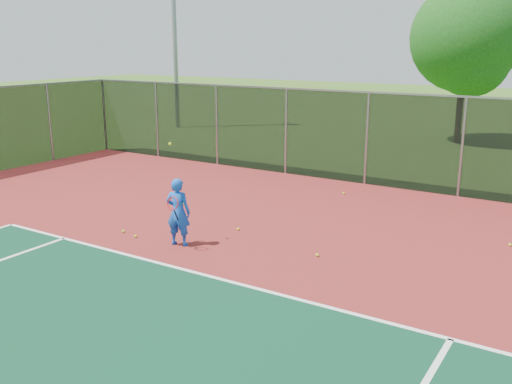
% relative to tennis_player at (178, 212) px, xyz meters
% --- Properties ---
extents(court_apron, '(30.00, 20.00, 0.02)m').
position_rel_tennis_player_xyz_m(court_apron, '(4.40, -2.12, -0.80)').
color(court_apron, maroon).
rests_on(court_apron, ground).
extents(fence_back, '(30.00, 0.06, 3.03)m').
position_rel_tennis_player_xyz_m(fence_back, '(4.40, 7.88, 0.75)').
color(fence_back, black).
rests_on(fence_back, court_apron).
extents(tennis_player, '(0.65, 0.67, 2.36)m').
position_rel_tennis_player_xyz_m(tennis_player, '(0.00, 0.00, 0.00)').
color(tennis_player, blue).
rests_on(tennis_player, court_apron).
extents(practice_ball_0, '(0.07, 0.07, 0.07)m').
position_rel_tennis_player_xyz_m(practice_ball_0, '(-2.04, 2.67, -0.76)').
color(practice_ball_0, '#C5EE1B').
rests_on(practice_ball_0, court_apron).
extents(practice_ball_1, '(0.07, 0.07, 0.07)m').
position_rel_tennis_player_xyz_m(practice_ball_1, '(-1.21, -0.16, -0.76)').
color(practice_ball_1, '#C5EE1B').
rests_on(practice_ball_1, court_apron).
extents(practice_ball_2, '(0.07, 0.07, 0.07)m').
position_rel_tennis_player_xyz_m(practice_ball_2, '(0.57, 1.60, -0.76)').
color(practice_ball_2, '#C5EE1B').
rests_on(practice_ball_2, court_apron).
extents(practice_ball_3, '(0.07, 0.07, 0.07)m').
position_rel_tennis_player_xyz_m(practice_ball_3, '(1.36, 6.25, -0.76)').
color(practice_ball_3, '#C5EE1B').
rests_on(practice_ball_3, court_apron).
extents(practice_ball_4, '(0.07, 0.07, 0.07)m').
position_rel_tennis_player_xyz_m(practice_ball_4, '(-1.73, -0.04, -0.76)').
color(practice_ball_4, '#C5EE1B').
rests_on(practice_ball_4, court_apron).
extents(practice_ball_5, '(0.07, 0.07, 0.07)m').
position_rel_tennis_player_xyz_m(practice_ball_5, '(6.48, 3.95, -0.76)').
color(practice_ball_5, '#C5EE1B').
rests_on(practice_ball_5, court_apron).
extents(practice_ball_6, '(0.07, 0.07, 0.07)m').
position_rel_tennis_player_xyz_m(practice_ball_6, '(3.03, 1.02, -0.76)').
color(practice_ball_6, '#C5EE1B').
rests_on(practice_ball_6, court_apron).
extents(tree_back_left, '(4.95, 4.95, 7.27)m').
position_rel_tennis_player_xyz_m(tree_back_left, '(2.08, 17.94, 3.75)').
color(tree_back_left, '#372614').
rests_on(tree_back_left, ground).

